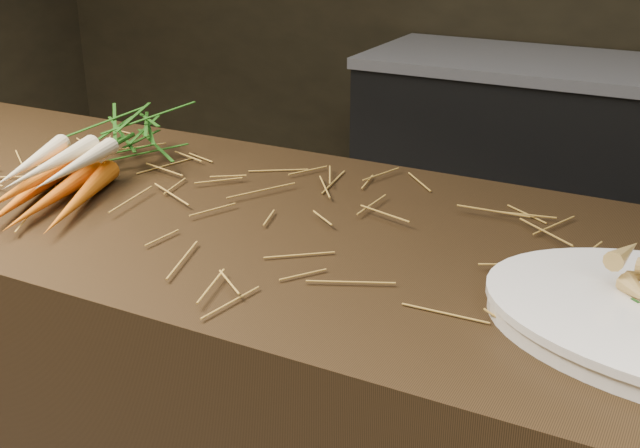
% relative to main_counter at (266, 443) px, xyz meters
% --- Properties ---
extents(main_counter, '(2.40, 0.70, 0.90)m').
position_rel_main_counter_xyz_m(main_counter, '(0.00, 0.00, 0.00)').
color(main_counter, black).
rests_on(main_counter, ground).
extents(back_counter, '(1.82, 0.62, 0.84)m').
position_rel_main_counter_xyz_m(back_counter, '(0.30, 1.88, -0.03)').
color(back_counter, black).
rests_on(back_counter, ground).
extents(straw_bedding, '(1.40, 0.60, 0.02)m').
position_rel_main_counter_xyz_m(straw_bedding, '(0.00, 0.00, 0.46)').
color(straw_bedding, olive).
rests_on(straw_bedding, main_counter).
extents(root_veg_bunch, '(0.32, 0.56, 0.10)m').
position_rel_main_counter_xyz_m(root_veg_bunch, '(-0.37, 0.03, 0.50)').
color(root_veg_bunch, '#CE601E').
rests_on(root_veg_bunch, main_counter).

